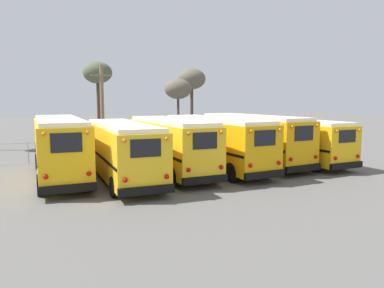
{
  "coord_description": "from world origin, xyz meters",
  "views": [
    {
      "loc": [
        -9.59,
        -20.66,
        4.34
      ],
      "look_at": [
        0.0,
        -0.24,
        1.64
      ],
      "focal_mm": 35.0,
      "sensor_mm": 36.0,
      "label": 1
    }
  ],
  "objects_px": {
    "school_bus_2": "(170,144)",
    "bare_tree_0": "(178,89)",
    "bare_tree_1": "(192,80)",
    "bare_tree_2": "(98,74)",
    "school_bus_1": "(122,149)",
    "school_bus_4": "(253,138)",
    "school_bus_5": "(291,139)",
    "school_bus_0": "(59,146)",
    "school_bus_3": "(214,141)",
    "utility_pole": "(102,106)"
  },
  "relations": [
    {
      "from": "school_bus_2",
      "to": "bare_tree_0",
      "type": "height_order",
      "value": "bare_tree_0"
    },
    {
      "from": "school_bus_2",
      "to": "bare_tree_1",
      "type": "relative_size",
      "value": 1.15
    },
    {
      "from": "bare_tree_0",
      "to": "bare_tree_2",
      "type": "height_order",
      "value": "bare_tree_2"
    },
    {
      "from": "school_bus_1",
      "to": "school_bus_4",
      "type": "bearing_deg",
      "value": 6.2
    },
    {
      "from": "school_bus_2",
      "to": "bare_tree_2",
      "type": "xyz_separation_m",
      "value": [
        0.51,
        23.32,
        5.48
      ]
    },
    {
      "from": "bare_tree_1",
      "to": "bare_tree_2",
      "type": "height_order",
      "value": "bare_tree_2"
    },
    {
      "from": "school_bus_1",
      "to": "bare_tree_2",
      "type": "height_order",
      "value": "bare_tree_2"
    },
    {
      "from": "school_bus_2",
      "to": "school_bus_5",
      "type": "relative_size",
      "value": 0.96
    },
    {
      "from": "bare_tree_0",
      "to": "bare_tree_1",
      "type": "distance_m",
      "value": 7.85
    },
    {
      "from": "school_bus_1",
      "to": "bare_tree_1",
      "type": "relative_size",
      "value": 1.2
    },
    {
      "from": "bare_tree_2",
      "to": "school_bus_0",
      "type": "bearing_deg",
      "value": -106.45
    },
    {
      "from": "school_bus_3",
      "to": "utility_pole",
      "type": "height_order",
      "value": "utility_pole"
    },
    {
      "from": "school_bus_5",
      "to": "bare_tree_2",
      "type": "bearing_deg",
      "value": 110.32
    },
    {
      "from": "bare_tree_1",
      "to": "utility_pole",
      "type": "bearing_deg",
      "value": -141.59
    },
    {
      "from": "school_bus_5",
      "to": "school_bus_2",
      "type": "bearing_deg",
      "value": -178.66
    },
    {
      "from": "school_bus_4",
      "to": "bare_tree_2",
      "type": "xyz_separation_m",
      "value": [
        -5.54,
        22.89,
        5.44
      ]
    },
    {
      "from": "school_bus_3",
      "to": "school_bus_4",
      "type": "relative_size",
      "value": 1.09
    },
    {
      "from": "school_bus_2",
      "to": "school_bus_0",
      "type": "bearing_deg",
      "value": 169.22
    },
    {
      "from": "school_bus_2",
      "to": "utility_pole",
      "type": "relative_size",
      "value": 1.3
    },
    {
      "from": "school_bus_0",
      "to": "school_bus_1",
      "type": "distance_m",
      "value": 3.47
    },
    {
      "from": "school_bus_4",
      "to": "school_bus_5",
      "type": "xyz_separation_m",
      "value": [
        3.02,
        -0.21,
        -0.16
      ]
    },
    {
      "from": "school_bus_0",
      "to": "school_bus_2",
      "type": "height_order",
      "value": "school_bus_0"
    },
    {
      "from": "school_bus_5",
      "to": "school_bus_4",
      "type": "bearing_deg",
      "value": 175.94
    },
    {
      "from": "school_bus_0",
      "to": "bare_tree_2",
      "type": "height_order",
      "value": "bare_tree_2"
    },
    {
      "from": "school_bus_2",
      "to": "school_bus_3",
      "type": "xyz_separation_m",
      "value": [
        3.02,
        0.18,
        0.01
      ]
    },
    {
      "from": "school_bus_0",
      "to": "bare_tree_0",
      "type": "xyz_separation_m",
      "value": [
        13.5,
        15.23,
        3.58
      ]
    },
    {
      "from": "school_bus_0",
      "to": "school_bus_3",
      "type": "height_order",
      "value": "school_bus_0"
    },
    {
      "from": "school_bus_4",
      "to": "utility_pole",
      "type": "distance_m",
      "value": 13.92
    },
    {
      "from": "school_bus_3",
      "to": "school_bus_5",
      "type": "height_order",
      "value": "school_bus_3"
    },
    {
      "from": "utility_pole",
      "to": "bare_tree_0",
      "type": "height_order",
      "value": "utility_pole"
    },
    {
      "from": "school_bus_1",
      "to": "school_bus_3",
      "type": "height_order",
      "value": "school_bus_3"
    },
    {
      "from": "bare_tree_1",
      "to": "school_bus_0",
      "type": "bearing_deg",
      "value": -129.99
    },
    {
      "from": "school_bus_0",
      "to": "bare_tree_2",
      "type": "relative_size",
      "value": 1.14
    },
    {
      "from": "school_bus_3",
      "to": "school_bus_0",
      "type": "bearing_deg",
      "value": 173.88
    },
    {
      "from": "school_bus_0",
      "to": "school_bus_3",
      "type": "xyz_separation_m",
      "value": [
        9.06,
        -0.97,
        -0.05
      ]
    },
    {
      "from": "utility_pole",
      "to": "school_bus_1",
      "type": "bearing_deg",
      "value": -97.28
    },
    {
      "from": "utility_pole",
      "to": "school_bus_2",
      "type": "bearing_deg",
      "value": -83.29
    },
    {
      "from": "bare_tree_0",
      "to": "school_bus_0",
      "type": "bearing_deg",
      "value": -131.57
    },
    {
      "from": "school_bus_0",
      "to": "school_bus_2",
      "type": "relative_size",
      "value": 1.04
    },
    {
      "from": "school_bus_5",
      "to": "bare_tree_1",
      "type": "relative_size",
      "value": 1.2
    },
    {
      "from": "school_bus_2",
      "to": "utility_pole",
      "type": "height_order",
      "value": "utility_pole"
    },
    {
      "from": "school_bus_4",
      "to": "school_bus_1",
      "type": "bearing_deg",
      "value": -173.8
    },
    {
      "from": "school_bus_1",
      "to": "bare_tree_1",
      "type": "distance_m",
      "value": 28.09
    },
    {
      "from": "school_bus_2",
      "to": "school_bus_3",
      "type": "height_order",
      "value": "school_bus_3"
    },
    {
      "from": "school_bus_2",
      "to": "school_bus_3",
      "type": "bearing_deg",
      "value": 3.38
    },
    {
      "from": "school_bus_1",
      "to": "school_bus_0",
      "type": "bearing_deg",
      "value": 150.5
    },
    {
      "from": "school_bus_1",
      "to": "school_bus_4",
      "type": "xyz_separation_m",
      "value": [
        9.06,
        0.98,
        0.1
      ]
    },
    {
      "from": "school_bus_0",
      "to": "school_bus_5",
      "type": "xyz_separation_m",
      "value": [
        15.1,
        -0.94,
        -0.18
      ]
    },
    {
      "from": "school_bus_5",
      "to": "utility_pole",
      "type": "height_order",
      "value": "utility_pole"
    },
    {
      "from": "school_bus_4",
      "to": "school_bus_5",
      "type": "relative_size",
      "value": 0.97
    }
  ]
}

